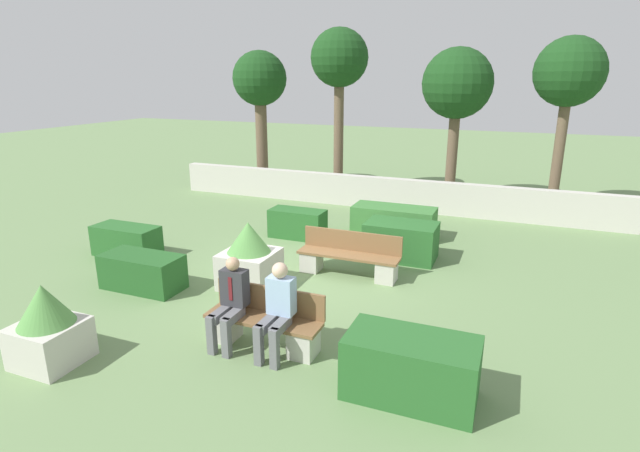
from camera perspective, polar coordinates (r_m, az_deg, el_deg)
ground_plane at (r=9.94m, az=-2.04°, el=-5.64°), size 60.00×60.00×0.00m
perimeter_wall at (r=14.96m, az=6.93°, el=3.79°), size 13.42×0.30×0.93m
bench_front at (r=7.41m, az=-6.39°, el=-11.21°), size 1.74×0.49×0.85m
bench_left_side at (r=9.84m, az=3.31°, el=-3.79°), size 2.02×0.48×0.85m
person_seated_man at (r=7.34m, az=-10.21°, el=-8.17°), size 0.38×0.63×1.32m
person_seated_woman at (r=6.99m, az=-4.90°, el=-9.09°), size 0.38×0.63×1.34m
hedge_block_near_left at (r=12.14m, az=-2.58°, el=0.28°), size 1.34×0.62×0.69m
hedge_block_near_right at (r=10.85m, az=9.23°, el=-1.66°), size 1.49×0.90×0.79m
hedge_block_mid_left at (r=9.80m, az=-19.62°, el=-4.94°), size 1.50×0.71×0.65m
hedge_block_mid_right at (r=6.38m, az=10.35°, el=-15.65°), size 1.58×0.83×0.78m
hedge_block_far_left at (r=12.35m, az=8.41°, el=0.51°), size 1.99×0.83×0.74m
hedge_block_far_right at (r=11.70m, az=-21.23°, el=-1.59°), size 1.46×0.65×0.67m
planter_corner_left at (r=7.79m, az=-28.69°, el=-10.03°), size 0.83×0.83×1.15m
planter_corner_right at (r=9.34m, az=-8.08°, el=-3.54°), size 0.96×0.96×1.24m
tree_leftmost at (r=17.51m, az=-6.89°, el=15.88°), size 1.81×1.81×4.63m
tree_center_left at (r=16.42m, az=2.23°, el=18.19°), size 1.81×1.81×5.25m
tree_center_right at (r=15.76m, az=15.41°, el=15.21°), size 2.07×2.07×4.62m
tree_rightmost at (r=15.77m, az=26.60°, el=15.17°), size 1.90×1.90×4.85m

